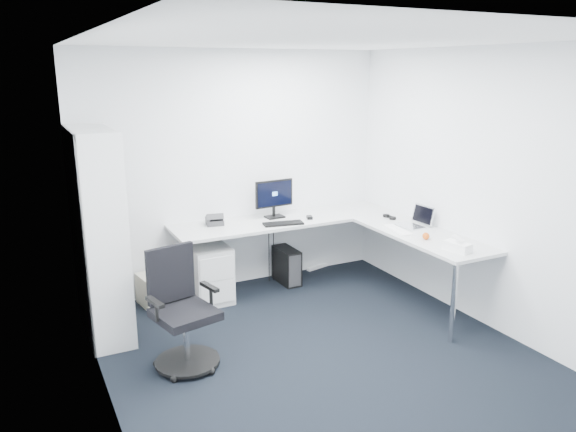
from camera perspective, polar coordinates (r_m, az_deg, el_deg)
name	(u,v)px	position (r m, az deg, el deg)	size (l,w,h in m)	color
ground	(326,360)	(5.11, 3.91, -14.43)	(4.20, 4.20, 0.00)	black
ceiling	(332,39)	(4.46, 4.54, 17.45)	(4.20, 4.20, 0.00)	white
wall_back	(235,171)	(6.45, -5.40, 4.56)	(3.60, 0.02, 2.70)	white
wall_front	(546,306)	(3.09, 24.76, -8.31)	(3.60, 0.02, 2.70)	white
wall_left	(101,241)	(4.02, -18.46, -2.47)	(0.02, 4.20, 2.70)	white
wall_right	(491,191)	(5.72, 19.92, 2.40)	(0.02, 4.20, 2.70)	white
l_desk	(306,260)	(6.30, 1.83, -4.51)	(2.79, 1.56, 0.82)	#B9BCBB
drawer_pedestal	(210,273)	(6.23, -7.97, -5.80)	(0.41, 0.51, 0.63)	#B9BCBB
bookshelf	(99,234)	(5.52, -18.66, -1.79)	(0.38, 0.99, 1.98)	silver
task_chair	(185,311)	(4.86, -10.41, -9.46)	(0.58, 0.58, 1.03)	black
black_pc_tower	(287,265)	(6.71, -0.14, -5.05)	(0.19, 0.43, 0.42)	black
beige_pc_tower	(148,291)	(6.27, -13.99, -7.41)	(0.16, 0.35, 0.34)	beige
power_strip	(318,267)	(7.24, 3.02, -5.17)	(0.33, 0.06, 0.04)	white
monitor	(274,198)	(6.43, -1.38, 1.79)	(0.47, 0.15, 0.45)	black
black_keyboard	(283,224)	(6.20, -0.49, -0.77)	(0.44, 0.16, 0.02)	black
mouse	(310,217)	(6.44, 2.20, -0.14)	(0.06, 0.10, 0.03)	black
desk_phone	(215,219)	(6.23, -7.47, -0.29)	(0.18, 0.18, 0.13)	#2E2E31
laptop	(410,217)	(6.22, 12.27, -0.10)	(0.32, 0.31, 0.22)	silver
white_keyboard	(398,230)	(6.08, 11.09, -1.40)	(0.12, 0.42, 0.01)	white
headphones	(389,216)	(6.56, 10.27, 0.00)	(0.12, 0.18, 0.05)	black
orange_fruit	(426,236)	(5.82, 13.83, -1.99)	(0.07, 0.07, 0.07)	#D25312
tissue_box	(457,247)	(5.53, 16.82, -3.01)	(0.13, 0.25, 0.09)	white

